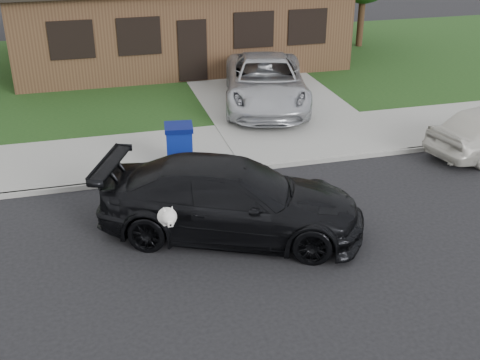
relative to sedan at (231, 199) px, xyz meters
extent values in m
plane|color=black|center=(-2.78, -0.72, -0.75)|extent=(120.00, 120.00, 0.00)
cube|color=gray|center=(-2.78, 4.28, -0.69)|extent=(60.00, 3.00, 0.12)
cube|color=gray|center=(-2.78, 2.78, -0.69)|extent=(60.00, 0.12, 0.12)
cube|color=#193814|center=(-2.78, 12.28, -0.69)|extent=(60.00, 13.00, 0.13)
cube|color=gray|center=(3.22, 9.28, -0.68)|extent=(4.50, 13.00, 0.14)
imported|color=black|center=(0.01, 0.00, 0.00)|extent=(5.59, 3.96, 1.50)
ellipsoid|color=white|center=(-1.39, -0.92, 0.31)|extent=(0.34, 0.40, 0.30)
sphere|color=white|center=(-1.39, -1.15, 0.41)|extent=(0.26, 0.26, 0.26)
cube|color=white|center=(-1.39, -1.27, 0.36)|extent=(0.09, 0.12, 0.08)
sphere|color=black|center=(-1.39, -1.33, 0.36)|extent=(0.04, 0.04, 0.04)
cone|color=white|center=(-1.46, -1.10, 0.54)|extent=(0.11, 0.11, 0.14)
cone|color=white|center=(-1.32, -1.10, 0.54)|extent=(0.11, 0.11, 0.14)
imported|color=silver|center=(2.91, 7.13, 0.12)|extent=(3.65, 5.74, 1.47)
cube|color=navy|center=(-0.49, 3.12, -0.14)|extent=(0.68, 0.68, 0.99)
cube|color=#071054|center=(-0.49, 3.12, 0.41)|extent=(0.74, 0.74, 0.11)
cylinder|color=black|center=(-0.71, 2.82, -0.56)|extent=(0.07, 0.16, 0.15)
cylinder|color=black|center=(-0.27, 2.82, -0.56)|extent=(0.07, 0.16, 0.15)
cube|color=#422B1C|center=(1.22, 14.28, 0.88)|extent=(12.00, 8.00, 3.00)
cube|color=black|center=(1.22, 10.25, 0.48)|extent=(1.00, 0.06, 2.10)
cube|color=black|center=(-2.78, 10.25, 1.08)|extent=(1.30, 0.05, 1.10)
cube|color=black|center=(-0.58, 10.25, 1.08)|extent=(1.30, 0.05, 1.10)
cube|color=black|center=(3.42, 10.25, 1.08)|extent=(1.30, 0.05, 1.10)
cube|color=black|center=(5.42, 10.25, 1.08)|extent=(1.30, 0.05, 1.10)
cylinder|color=#332114|center=(9.22, 13.78, 0.39)|extent=(0.28, 0.28, 2.03)
camera|label=1|loc=(-2.53, -10.13, 5.44)|focal=45.00mm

